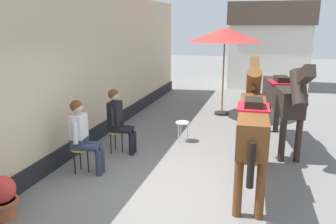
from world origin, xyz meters
name	(u,v)px	position (x,y,z in m)	size (l,w,h in m)	color
ground_plane	(204,136)	(0.00, 3.00, 0.00)	(40.00, 40.00, 0.00)	slate
pub_facade_wall	(76,80)	(-2.55, 1.50, 1.54)	(0.34, 14.00, 3.40)	#CCB793
distant_cottage	(269,44)	(1.40, 10.53, 1.80)	(3.40, 2.60, 3.50)	silver
seated_visitor_near	(82,133)	(-1.78, 0.32, 0.78)	(0.61, 0.49, 1.39)	gold
seated_visitor_far	(118,118)	(-1.57, 1.44, 0.78)	(0.61, 0.49, 1.39)	gold
saddled_horse_near	(252,120)	(1.21, 0.71, 1.16)	(0.55, 3.00, 2.06)	brown
saddled_horse_far	(283,97)	(1.76, 2.77, 1.16)	(0.88, 2.96, 2.06)	#2D231E
flower_planter_near	(2,197)	(-2.11, -1.38, 0.33)	(0.43, 0.43, 0.64)	#A85638
cafe_parasol	(225,35)	(0.14, 5.20, 2.36)	(2.10, 2.10, 2.58)	black
spare_stool_white	(182,124)	(-0.44, 2.54, 0.40)	(0.32, 0.32, 0.46)	white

